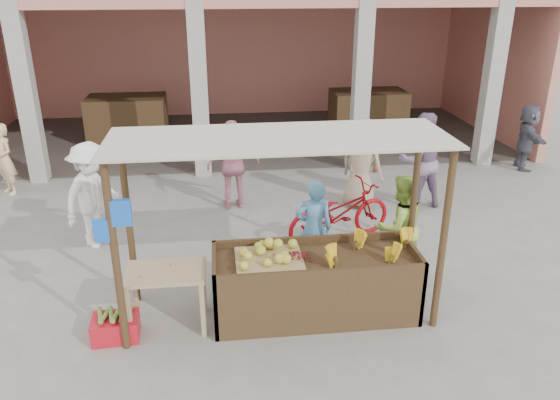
{
  "coord_description": "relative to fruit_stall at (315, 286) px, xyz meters",
  "views": [
    {
      "loc": [
        -0.66,
        -5.98,
        4.11
      ],
      "look_at": [
        0.19,
        1.2,
        1.13
      ],
      "focal_mm": 35.0,
      "sensor_mm": 36.0,
      "label": 1
    }
  ],
  "objects": [
    {
      "name": "red_crate",
      "position": [
        -2.5,
        -0.24,
        -0.26
      ],
      "size": [
        0.57,
        0.43,
        0.29
      ],
      "primitive_type": "cube",
      "rotation": [
        0.0,
        0.0,
        0.05
      ],
      "color": "red",
      "rests_on": "ground"
    },
    {
      "name": "fruit_stall",
      "position": [
        0.0,
        0.0,
        0.0
      ],
      "size": [
        2.6,
        0.95,
        0.8
      ],
      "primitive_type": "cube",
      "color": "#46311C",
      "rests_on": "ground"
    },
    {
      "name": "market_building",
      "position": [
        -0.45,
        8.93,
        2.3
      ],
      "size": [
        14.4,
        6.4,
        4.2
      ],
      "color": "tan",
      "rests_on": "ground"
    },
    {
      "name": "berry_heap",
      "position": [
        -0.25,
        -0.03,
        0.47
      ],
      "size": [
        0.47,
        0.38,
        0.15
      ],
      "primitive_type": "ellipsoid",
      "color": "maroon",
      "rests_on": "fruit_stall"
    },
    {
      "name": "shopper_e",
      "position": [
        -5.4,
        4.94,
        0.35
      ],
      "size": [
        0.69,
        0.69,
        1.5
      ],
      "primitive_type": "imported",
      "rotation": [
        0.0,
        0.0,
        -0.81
      ],
      "color": "#EDC58C",
      "rests_on": "ground"
    },
    {
      "name": "melon_tray",
      "position": [
        -0.59,
        -0.03,
        0.5
      ],
      "size": [
        0.83,
        0.72,
        0.22
      ],
      "color": "tan",
      "rests_on": "fruit_stall"
    },
    {
      "name": "shopper_d",
      "position": [
        5.76,
        5.16,
        0.39
      ],
      "size": [
        0.93,
        1.55,
        1.57
      ],
      "primitive_type": "imported",
      "rotation": [
        0.0,
        0.0,
        1.33
      ],
      "color": "#4E4E5A",
      "rests_on": "ground"
    },
    {
      "name": "ground",
      "position": [
        -0.5,
        0.0,
        -0.4
      ],
      "size": [
        60.0,
        60.0,
        0.0
      ],
      "primitive_type": "plane",
      "color": "slate",
      "rests_on": "ground"
    },
    {
      "name": "vendor_blue",
      "position": [
        0.15,
        0.97,
        0.4
      ],
      "size": [
        0.6,
        0.44,
        1.59
      ],
      "primitive_type": "imported",
      "rotation": [
        0.0,
        0.0,
        3.15
      ],
      "color": "#5192C1",
      "rests_on": "ground"
    },
    {
      "name": "banana_heap",
      "position": [
        0.69,
        -0.01,
        0.51
      ],
      "size": [
        1.18,
        0.64,
        0.21
      ],
      "primitive_type": null,
      "color": "yellow",
      "rests_on": "fruit_stall"
    },
    {
      "name": "papaya_pile",
      "position": [
        -1.87,
        -0.06,
        0.5
      ],
      "size": [
        0.78,
        0.45,
        0.22
      ],
      "primitive_type": null,
      "color": "#4E872C",
      "rests_on": "side_table"
    },
    {
      "name": "plantain_bundle",
      "position": [
        -2.5,
        -0.24,
        -0.07
      ],
      "size": [
        0.43,
        0.3,
        0.09
      ],
      "primitive_type": null,
      "color": "olive",
      "rests_on": "red_crate"
    },
    {
      "name": "side_table",
      "position": [
        -1.87,
        -0.06,
        0.25
      ],
      "size": [
        0.97,
        0.65,
        0.79
      ],
      "rotation": [
        0.0,
        0.0,
        -0.01
      ],
      "color": "tan",
      "rests_on": "ground"
    },
    {
      "name": "shopper_c",
      "position": [
        1.5,
        3.45,
        0.55
      ],
      "size": [
        1.08,
        1.06,
        1.9
      ],
      "primitive_type": "imported",
      "rotation": [
        0.0,
        0.0,
        2.4
      ],
      "color": "tan",
      "rests_on": "ground"
    },
    {
      "name": "motorcycle",
      "position": [
        0.78,
        2.07,
        0.12
      ],
      "size": [
        1.29,
        2.09,
        1.03
      ],
      "primitive_type": "imported",
      "rotation": [
        0.0,
        0.0,
        1.9
      ],
      "color": "maroon",
      "rests_on": "ground"
    },
    {
      "name": "shopper_a",
      "position": [
        -3.19,
        2.37,
        0.54
      ],
      "size": [
        1.16,
        1.34,
        1.88
      ],
      "primitive_type": "imported",
      "rotation": [
        0.0,
        0.0,
        1.0
      ],
      "color": "white",
      "rests_on": "ground"
    },
    {
      "name": "vendor_green",
      "position": [
        1.37,
        0.84,
        0.43
      ],
      "size": [
        0.88,
        0.63,
        1.65
      ],
      "primitive_type": "imported",
      "rotation": [
        0.0,
        0.0,
        3.37
      ],
      "color": "#A4CB4A",
      "rests_on": "ground"
    },
    {
      "name": "produce_sacks",
      "position": [
        2.16,
        5.37,
        -0.11
      ],
      "size": [
        0.77,
        0.72,
        0.58
      ],
      "color": "maroon",
      "rests_on": "ground"
    },
    {
      "name": "shopper_b",
      "position": [
        -0.88,
        3.68,
        0.51
      ],
      "size": [
        1.12,
        0.68,
        1.81
      ],
      "primitive_type": "imported",
      "rotation": [
        0.0,
        0.0,
        3.25
      ],
      "color": "pink",
      "rests_on": "ground"
    },
    {
      "name": "shopper_f",
      "position": [
        2.6,
        3.35,
        0.6
      ],
      "size": [
        1.01,
        0.63,
        1.99
      ],
      "primitive_type": "imported",
      "rotation": [
        0.0,
        0.0,
        3.22
      ],
      "color": "slate",
      "rests_on": "ground"
    },
    {
      "name": "stall_awning",
      "position": [
        -0.51,
        0.06,
        1.58
      ],
      "size": [
        4.09,
        1.35,
        2.39
      ],
      "color": "#46311C",
      "rests_on": "ground"
    }
  ]
}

